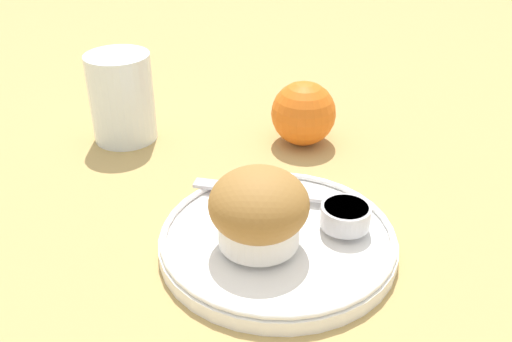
{
  "coord_description": "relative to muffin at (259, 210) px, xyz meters",
  "views": [
    {
      "loc": [
        -0.11,
        -0.4,
        0.33
      ],
      "look_at": [
        0.01,
        0.05,
        0.06
      ],
      "focal_mm": 40.0,
      "sensor_mm": 36.0,
      "label": 1
    }
  ],
  "objects": [
    {
      "name": "orange_fruit",
      "position": [
        0.11,
        0.21,
        -0.01
      ],
      "size": [
        0.08,
        0.08,
        0.08
      ],
      "color": "orange",
      "rests_on": "ground_plane"
    },
    {
      "name": "plate",
      "position": [
        0.02,
        0.01,
        -0.04
      ],
      "size": [
        0.22,
        0.22,
        0.02
      ],
      "color": "white",
      "rests_on": "ground_plane"
    },
    {
      "name": "berry_pair",
      "position": [
        -0.01,
        0.05,
        -0.03
      ],
      "size": [
        0.03,
        0.02,
        0.02
      ],
      "color": "maroon",
      "rests_on": "plate"
    },
    {
      "name": "cream_ramekin",
      "position": [
        0.08,
        0.0,
        -0.02
      ],
      "size": [
        0.05,
        0.05,
        0.02
      ],
      "color": "silver",
      "rests_on": "plate"
    },
    {
      "name": "ground_plane",
      "position": [
        0.01,
        0.01,
        -0.05
      ],
      "size": [
        3.0,
        3.0,
        0.0
      ],
      "primitive_type": "plane",
      "color": "tan"
    },
    {
      "name": "muffin",
      "position": [
        0.0,
        0.0,
        0.0
      ],
      "size": [
        0.09,
        0.09,
        0.07
      ],
      "color": "silver",
      "rests_on": "plate"
    },
    {
      "name": "juice_glass",
      "position": [
        -0.1,
        0.28,
        0.0
      ],
      "size": [
        0.08,
        0.08,
        0.11
      ],
      "color": "silver",
      "rests_on": "ground_plane"
    },
    {
      "name": "butter_knife",
      "position": [
        0.03,
        0.07,
        -0.03
      ],
      "size": [
        0.15,
        0.09,
        0.0
      ],
      "rotation": [
        0.0,
        0.0,
        -0.48
      ],
      "color": "#B7B7BC",
      "rests_on": "plate"
    }
  ]
}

